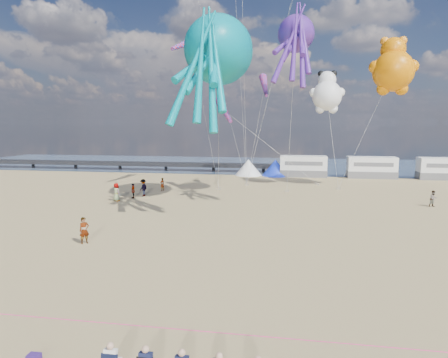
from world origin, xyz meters
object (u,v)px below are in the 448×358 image
at_px(sandbag_d, 317,184).
at_px(beachgoer_0, 116,192).
at_px(motorhome_0, 303,166).
at_px(windsock_left, 191,42).
at_px(motorhome_2, 444,169).
at_px(kite_octopus_purple, 296,34).
at_px(sandbag_c, 338,189).
at_px(kite_octopus_teal, 219,50).
at_px(tent_blue, 275,168).
at_px(windsock_right, 265,86).
at_px(windsock_mid, 224,111).
at_px(standing_person, 84,230).
at_px(sandbag_b, 287,191).
at_px(sandbag_a, 219,189).
at_px(kite_teddy_orange, 393,71).
at_px(beachgoer_3, 133,191).
at_px(motorhome_1, 372,167).
at_px(beachgoer_1, 433,199).
at_px(tent_white, 248,167).
at_px(sandbag_e, 247,185).
at_px(beachgoer_5, 162,184).
at_px(beachgoer_2, 143,188).
at_px(kite_panda, 327,96).

bearing_deg(sandbag_d, beachgoer_0, -146.26).
relative_size(motorhome_0, windsock_left, 0.86).
bearing_deg(motorhome_2, windsock_left, -156.04).
height_order(kite_octopus_purple, windsock_left, kite_octopus_purple).
height_order(sandbag_c, kite_octopus_teal, kite_octopus_teal).
xyz_separation_m(tent_blue, windsock_right, (-0.85, -14.23, 10.53)).
distance_m(windsock_mid, windsock_right, 5.22).
xyz_separation_m(standing_person, sandbag_d, (16.57, 27.37, -0.76)).
bearing_deg(sandbag_b, kite_octopus_purple, -84.44).
distance_m(sandbag_a, windsock_left, 16.79).
height_order(kite_teddy_orange, windsock_mid, kite_teddy_orange).
relative_size(tent_blue, beachgoer_3, 2.58).
xyz_separation_m(motorhome_1, beachgoer_3, (-27.42, -20.07, -0.72)).
height_order(beachgoer_1, sandbag_b, beachgoer_1).
height_order(kite_octopus_purple, kite_teddy_orange, kite_octopus_purple).
xyz_separation_m(tent_white, windsock_right, (3.15, -14.23, 10.53)).
height_order(sandbag_d, windsock_right, windsock_right).
xyz_separation_m(tent_blue, windsock_left, (-9.07, -14.25, 15.41)).
distance_m(motorhome_0, sandbag_e, 12.27).
relative_size(motorhome_2, windsock_mid, 1.20).
xyz_separation_m(motorhome_1, sandbag_a, (-19.62, -13.36, -1.39)).
relative_size(beachgoer_5, sandbag_e, 2.99).
bearing_deg(sandbag_d, windsock_left, -156.95).
distance_m(sandbag_c, windsock_left, 23.73).
distance_m(standing_person, sandbag_e, 26.76).
bearing_deg(beachgoer_3, tent_blue, 125.05).
xyz_separation_m(motorhome_2, windsock_right, (-23.85, -14.23, 10.23)).
bearing_deg(beachgoer_2, sandbag_d, 132.55).
bearing_deg(sandbag_e, windsock_mid, -106.79).
distance_m(standing_person, kite_panda, 31.69).
bearing_deg(standing_person, beachgoer_5, 49.02).
bearing_deg(tent_white, beachgoer_1, -45.35).
distance_m(sandbag_a, sandbag_b, 7.92).
relative_size(tent_blue, sandbag_a, 8.00).
xyz_separation_m(beachgoer_5, windsock_left, (3.31, 0.92, 15.86)).
bearing_deg(beachgoer_5, kite_octopus_teal, 79.56).
height_order(motorhome_2, windsock_mid, windsock_mid).
bearing_deg(beachgoer_0, sandbag_c, -121.76).
relative_size(tent_white, sandbag_e, 8.00).
distance_m(kite_teddy_orange, windsock_left, 22.54).
distance_m(sandbag_a, windsock_right, 12.79).
height_order(sandbag_e, windsock_left, windsock_left).
height_order(beachgoer_2, windsock_right, windsock_right).
xyz_separation_m(tent_white, standing_person, (-7.04, -35.42, -0.33)).
distance_m(motorhome_0, motorhome_2, 19.00).
distance_m(motorhome_2, sandbag_e, 28.01).
distance_m(tent_white, kite_octopus_purple, 25.04).
distance_m(beachgoer_1, beachgoer_5, 28.04).
bearing_deg(sandbag_e, beachgoer_5, -149.93).
height_order(motorhome_2, kite_teddy_orange, kite_teddy_orange).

